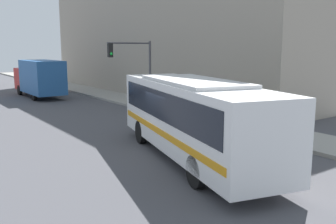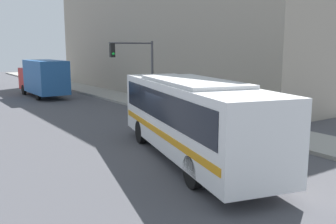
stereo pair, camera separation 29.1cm
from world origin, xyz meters
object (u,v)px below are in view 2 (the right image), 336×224
(fire_hydrant, at_px, (218,117))
(traffic_light_pole, at_px, (137,62))
(parking_meter, at_px, (150,95))
(pedestrian_mid_block, at_px, (176,94))
(city_bus, at_px, (191,114))
(delivery_truck, at_px, (43,77))
(pedestrian_near_corner, at_px, (153,94))

(fire_hydrant, height_order, traffic_light_pole, traffic_light_pole)
(parking_meter, distance_m, pedestrian_mid_block, 1.82)
(city_bus, height_order, parking_meter, city_bus)
(fire_hydrant, bearing_deg, delivery_truck, 103.08)
(delivery_truck, relative_size, pedestrian_mid_block, 4.27)
(city_bus, xyz_separation_m, delivery_truck, (0.83, 21.94, -0.06))
(traffic_light_pole, height_order, pedestrian_mid_block, traffic_light_pole)
(city_bus, relative_size, pedestrian_near_corner, 6.21)
(city_bus, relative_size, fire_hydrant, 14.27)
(city_bus, height_order, traffic_light_pole, traffic_light_pole)
(traffic_light_pole, xyz_separation_m, pedestrian_near_corner, (1.62, 0.53, -2.30))
(traffic_light_pole, bearing_deg, parking_meter, 7.88)
(pedestrian_near_corner, bearing_deg, pedestrian_mid_block, -60.82)
(delivery_truck, bearing_deg, city_bus, -92.15)
(delivery_truck, distance_m, pedestrian_near_corner, 11.50)
(city_bus, height_order, pedestrian_mid_block, city_bus)
(delivery_truck, xyz_separation_m, parking_meter, (4.17, -10.84, -0.74))
(traffic_light_pole, distance_m, pedestrian_mid_block, 3.48)
(city_bus, distance_m, delivery_truck, 21.96)
(city_bus, xyz_separation_m, parking_meter, (4.99, 11.10, -0.80))
(delivery_truck, xyz_separation_m, pedestrian_mid_block, (5.57, -11.99, -0.64))
(fire_hydrant, xyz_separation_m, pedestrian_near_corner, (0.55, 7.47, 0.49))
(traffic_light_pole, bearing_deg, pedestrian_mid_block, -22.05)
(traffic_light_pole, distance_m, pedestrian_near_corner, 2.86)
(fire_hydrant, bearing_deg, pedestrian_near_corner, 85.79)
(pedestrian_mid_block, bearing_deg, city_bus, -122.73)
(fire_hydrant, relative_size, parking_meter, 0.60)
(fire_hydrant, xyz_separation_m, traffic_light_pole, (-1.07, 6.94, 2.79))
(city_bus, bearing_deg, delivery_truck, 102.55)
(pedestrian_near_corner, bearing_deg, traffic_light_pole, -161.90)
(traffic_light_pole, bearing_deg, delivery_truck, 105.74)
(parking_meter, bearing_deg, fire_hydrant, -90.00)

